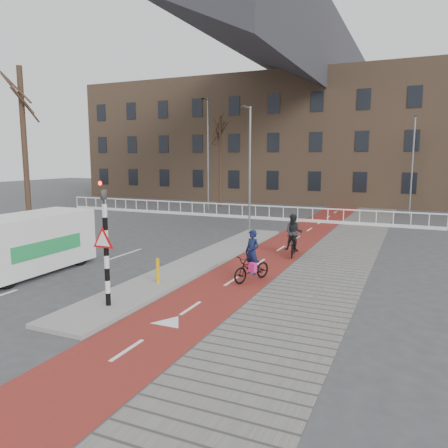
% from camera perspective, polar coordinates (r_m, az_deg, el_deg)
% --- Properties ---
extents(ground, '(120.00, 120.00, 0.00)m').
position_cam_1_polar(ground, '(14.25, -7.84, -8.80)').
color(ground, '#38383A').
rests_on(ground, ground).
extents(bike_lane, '(2.50, 60.00, 0.01)m').
position_cam_1_polar(bike_lane, '(22.68, 8.86, -2.23)').
color(bike_lane, maroon).
rests_on(bike_lane, ground).
extents(sidewalk, '(3.00, 60.00, 0.01)m').
position_cam_1_polar(sidewalk, '(22.15, 15.88, -2.73)').
color(sidewalk, slate).
rests_on(sidewalk, ground).
extents(curb_island, '(1.80, 16.00, 0.12)m').
position_cam_1_polar(curb_island, '(17.93, -3.04, -4.88)').
color(curb_island, gray).
rests_on(curb_island, ground).
extents(traffic_signal, '(0.80, 0.80, 3.68)m').
position_cam_1_polar(traffic_signal, '(12.51, -15.24, -2.10)').
color(traffic_signal, black).
rests_on(traffic_signal, curb_island).
extents(bollard, '(0.12, 0.12, 0.84)m').
position_cam_1_polar(bollard, '(14.75, -8.65, -6.04)').
color(bollard, '#D49F0B').
rests_on(bollard, curb_island).
extents(cyclist_near, '(1.20, 1.81, 1.80)m').
position_cam_1_polar(cyclist_near, '(15.19, 3.69, -5.24)').
color(cyclist_near, black).
rests_on(cyclist_near, bike_lane).
extents(cyclist_far, '(0.86, 1.75, 1.83)m').
position_cam_1_polar(cyclist_far, '(19.16, 9.08, -1.93)').
color(cyclist_far, black).
rests_on(cyclist_far, bike_lane).
extents(van, '(2.11, 5.10, 2.18)m').
position_cam_1_polar(van, '(17.65, -24.30, -2.26)').
color(van, silver).
rests_on(van, ground).
extents(railing, '(28.00, 0.10, 0.99)m').
position_cam_1_polar(railing, '(31.29, 0.68, 1.43)').
color(railing, silver).
rests_on(railing, ground).
extents(townhouse_row, '(46.00, 10.00, 15.90)m').
position_cam_1_polar(townhouse_row, '(44.86, 10.90, 13.09)').
color(townhouse_row, '#7F6047').
rests_on(townhouse_row, ground).
extents(tree_left, '(0.28, 0.28, 8.77)m').
position_cam_1_polar(tree_left, '(24.74, -24.54, 8.20)').
color(tree_left, '#322016').
rests_on(tree_left, ground).
extents(tree_mid, '(0.26, 0.26, 7.78)m').
position_cam_1_polar(tree_mid, '(38.38, -0.51, 8.14)').
color(tree_mid, '#322016').
rests_on(tree_mid, ground).
extents(streetlight_near, '(0.12, 0.12, 7.06)m').
position_cam_1_polar(streetlight_near, '(24.88, 3.39, 6.99)').
color(streetlight_near, slate).
rests_on(streetlight_near, ground).
extents(streetlight_left, '(0.12, 0.12, 8.91)m').
position_cam_1_polar(streetlight_left, '(35.67, -2.10, 9.00)').
color(streetlight_left, slate).
rests_on(streetlight_left, ground).
extents(streetlight_right, '(0.12, 0.12, 7.23)m').
position_cam_1_polar(streetlight_right, '(34.27, 23.37, 6.90)').
color(streetlight_right, slate).
rests_on(streetlight_right, ground).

